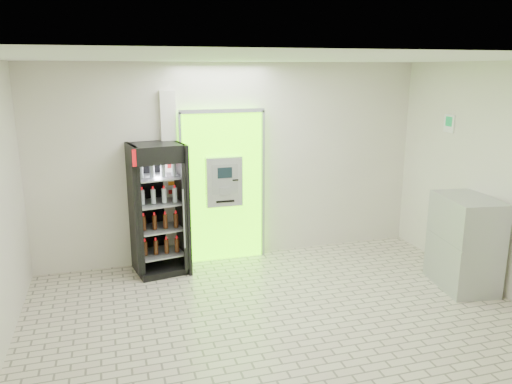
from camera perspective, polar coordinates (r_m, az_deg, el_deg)
name	(u,v)px	position (r m, az deg, el deg)	size (l,w,h in m)	color
ground	(289,330)	(5.91, 3.76, -15.51)	(6.00, 6.00, 0.00)	beige
room_shell	(291,172)	(5.26, 4.08, 2.25)	(6.00, 6.00, 6.00)	silver
atm_assembly	(223,185)	(7.61, -3.83, 0.75)	(1.30, 0.24, 2.33)	#5AFC00
pillar	(171,180)	(7.49, -9.73, 1.37)	(0.22, 0.11, 2.60)	silver
beverage_cooler	(159,211)	(7.31, -11.05, -2.19)	(0.81, 0.77, 1.89)	black
steel_cabinet	(465,243)	(7.30, 22.73, -5.35)	(0.77, 1.03, 1.26)	#A3A6AA
exit_sign	(449,123)	(7.90, 21.22, 7.33)	(0.02, 0.22, 0.26)	white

